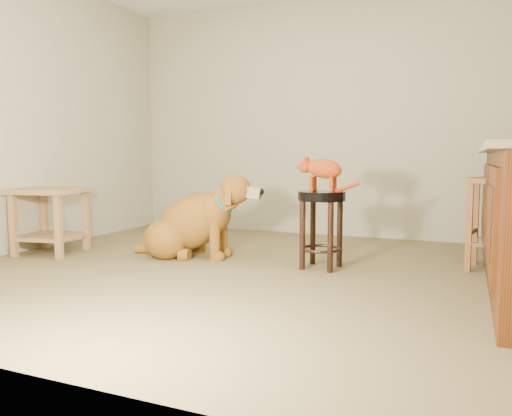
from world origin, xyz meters
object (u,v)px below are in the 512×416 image
at_px(wood_stool, 494,223).
at_px(golden_retriever, 193,224).
at_px(padded_stool, 322,214).
at_px(side_table, 51,210).
at_px(tabby_kitten, 321,170).

xyz_separation_m(wood_stool, golden_retriever, (-2.38, -0.44, -0.08)).
height_order(padded_stool, golden_retriever, golden_retriever).
bearing_deg(padded_stool, wood_stool, 20.14).
xyz_separation_m(side_table, tabby_kitten, (2.40, 0.35, 0.38)).
height_order(padded_stool, wood_stool, wood_stool).
bearing_deg(tabby_kitten, golden_retriever, -176.15).
relative_size(padded_stool, side_table, 0.90).
xyz_separation_m(side_table, golden_retriever, (1.26, 0.36, -0.10)).
bearing_deg(padded_stool, side_table, -171.77).
distance_m(wood_stool, side_table, 3.73).
relative_size(padded_stool, wood_stool, 0.85).
distance_m(padded_stool, wood_stool, 1.31).
bearing_deg(golden_retriever, padded_stool, -7.99).
bearing_deg(tabby_kitten, padded_stool, -5.72).
xyz_separation_m(golden_retriever, tabby_kitten, (1.14, -0.01, 0.48)).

